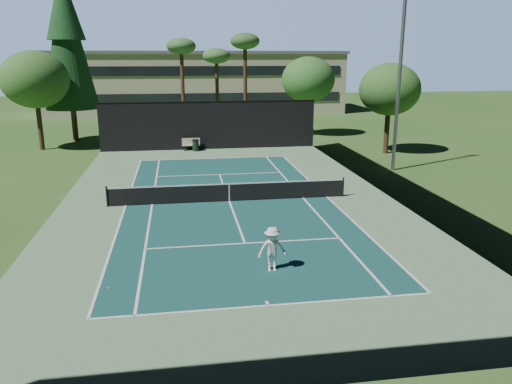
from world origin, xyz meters
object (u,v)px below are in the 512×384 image
Objects in this scene: player at (272,249)px; trash_bin at (196,145)px; park_bench at (191,144)px; tennis_net at (229,192)px; tennis_ball_b at (170,189)px; tennis_ball_c at (238,187)px; tennis_ball_d at (159,192)px; tennis_ball_a at (109,288)px.

trash_bin is at bearing 91.10° from player.
tennis_net is at bearing -84.23° from park_bench.
tennis_ball_b is (-3.20, 3.07, -0.53)m from tennis_net.
tennis_ball_c is at bearing 85.93° from player.
tennis_ball_d is 0.05× the size of park_bench.
tennis_ball_d is at bearing 107.76° from player.
tennis_ball_d is 13.20m from trash_bin.
player reaches higher than tennis_ball_c.
player is at bearing -69.01° from tennis_ball_d.
tennis_ball_b is 0.95m from tennis_ball_d.
tennis_ball_c is (5.92, 12.68, 0.00)m from tennis_ball_a.
tennis_net is at bearing 62.61° from tennis_ball_a.
player reaches higher than tennis_ball_d.
tennis_net is 7.64× the size of player.
tennis_ball_c is at bearing 5.69° from tennis_ball_d.
park_bench reaches higher than trash_bin.
tennis_ball_c reaches higher than tennis_ball_b.
tennis_ball_a is 0.93× the size of tennis_ball_c.
tennis_ball_d is (1.30, 12.22, 0.01)m from tennis_ball_a.
tennis_ball_a is at bearing -97.87° from park_bench.
trash_bin is (3.89, 25.16, 0.45)m from tennis_ball_a.
player is at bearing -86.10° from tennis_net.
tennis_ball_b is at bearing -97.31° from park_bench.
park_bench is at bearing 100.54° from tennis_ball_c.
player is 24.61m from trash_bin.
tennis_ball_b is at bearing 136.18° from tennis_net.
tennis_ball_b is (1.91, 12.94, -0.00)m from tennis_ball_a.
tennis_ball_a is 13.08m from tennis_ball_b.
park_bench reaches higher than tennis_ball_c.
tennis_ball_a reaches higher than tennis_ball_b.
tennis_net is 9.27m from player.
park_bench reaches higher than tennis_ball_b.
tennis_ball_a is 1.03× the size of tennis_ball_b.
tennis_net is at bearing 90.68° from player.
tennis_net reaches higher than tennis_ball_a.
trash_bin is at bearing 99.25° from tennis_ball_c.
park_bench is at bearing 82.13° from tennis_ball_a.
tennis_ball_b is 0.79× the size of tennis_ball_d.
tennis_ball_c is at bearing -79.46° from park_bench.
tennis_net is 11.13m from tennis_ball_a.
tennis_ball_d reaches higher than tennis_ball_a.
tennis_ball_c reaches higher than tennis_ball_a.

